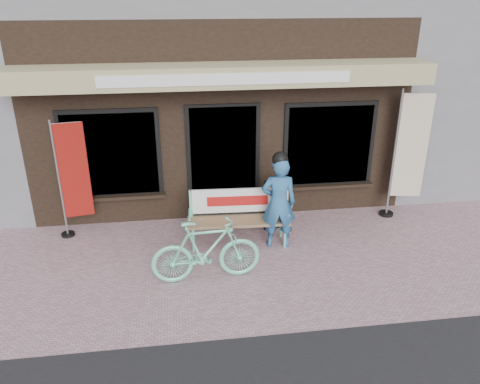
{
  "coord_description": "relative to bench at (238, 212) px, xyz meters",
  "views": [
    {
      "loc": [
        -0.8,
        -6.13,
        4.02
      ],
      "look_at": [
        0.13,
        0.7,
        1.05
      ],
      "focal_mm": 35.0,
      "sensor_mm": 36.0,
      "label": 1
    }
  ],
  "objects": [
    {
      "name": "storefront",
      "position": [
        -0.14,
        3.98,
        2.44
      ],
      "size": [
        7.0,
        6.77,
        6.0
      ],
      "color": "black",
      "rests_on": "ground"
    },
    {
      "name": "person",
      "position": [
        0.65,
        -0.24,
        0.28
      ],
      "size": [
        0.62,
        0.44,
        1.69
      ],
      "rotation": [
        0.0,
        0.0,
        -0.11
      ],
      "color": "#2B6194",
      "rests_on": "ground"
    },
    {
      "name": "nobori_red",
      "position": [
        -2.78,
        0.64,
        0.54
      ],
      "size": [
        0.63,
        0.27,
        2.12
      ],
      "rotation": [
        0.0,
        0.0,
        0.18
      ],
      "color": "gray",
      "rests_on": "ground"
    },
    {
      "name": "nobori_cream",
      "position": [
        3.24,
        0.58,
        0.72
      ],
      "size": [
        0.73,
        0.31,
        2.46
      ],
      "rotation": [
        0.0,
        0.0,
        -0.19
      ],
      "color": "gray",
      "rests_on": "ground"
    },
    {
      "name": "menu_stand",
      "position": [
        0.76,
        0.4,
        -0.07
      ],
      "size": [
        0.48,
        0.21,
        0.95
      ],
      "rotation": [
        0.0,
        0.0,
        0.25
      ],
      "color": "black",
      "rests_on": "ground"
    },
    {
      "name": "bicycle",
      "position": [
        -0.62,
        -1.1,
        -0.06
      ],
      "size": [
        1.67,
        0.56,
        0.99
      ],
      "primitive_type": "imported",
      "rotation": [
        0.0,
        0.0,
        1.63
      ],
      "color": "#73E0B9",
      "rests_on": "ground"
    },
    {
      "name": "bench",
      "position": [
        0.0,
        0.0,
        0.0
      ],
      "size": [
        1.75,
        0.53,
        0.94
      ],
      "rotation": [
        0.0,
        0.0,
        -0.05
      ],
      "color": "#73E0B9",
      "rests_on": "ground"
    },
    {
      "name": "ground",
      "position": [
        -0.14,
        -0.98,
        -0.55
      ],
      "size": [
        70.0,
        70.0,
        0.0
      ],
      "primitive_type": "plane",
      "color": "#B58A95",
      "rests_on": "ground"
    }
  ]
}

